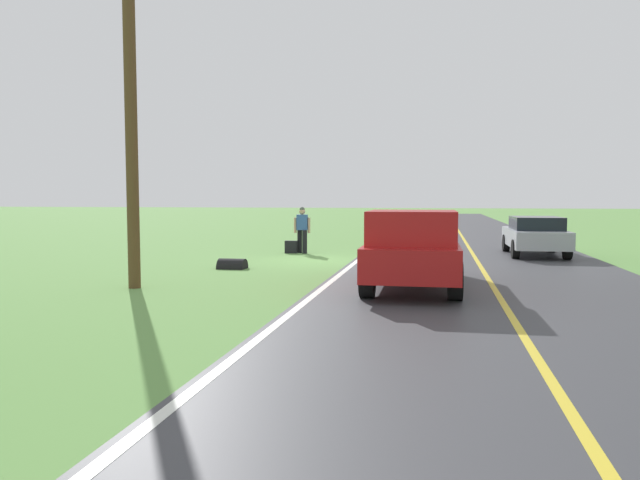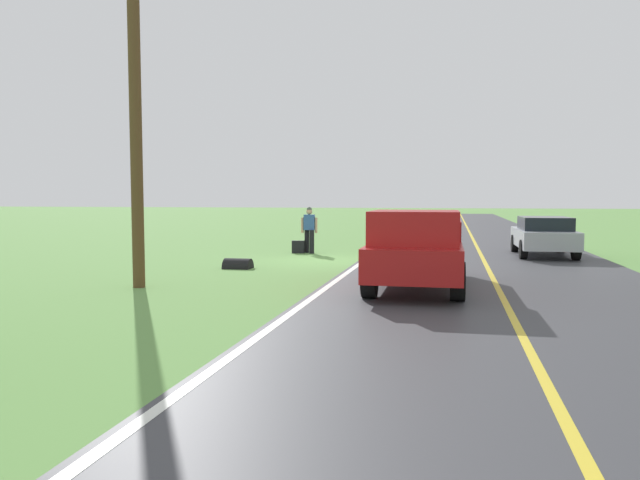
{
  "view_description": "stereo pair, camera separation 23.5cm",
  "coord_description": "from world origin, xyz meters",
  "px_view_note": "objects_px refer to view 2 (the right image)",
  "views": [
    {
      "loc": [
        -3.93,
        19.51,
        2.11
      ],
      "look_at": [
        -1.9,
        9.18,
        1.36
      ],
      "focal_mm": 33.67,
      "sensor_mm": 36.0,
      "label": 1
    },
    {
      "loc": [
        -4.16,
        19.47,
        2.11
      ],
      "look_at": [
        -1.9,
        9.18,
        1.36
      ],
      "focal_mm": 33.67,
      "sensor_mm": 36.0,
      "label": 2
    }
  ],
  "objects_px": {
    "suitcase_carried": "(298,247)",
    "sedan_near_oncoming": "(544,235)",
    "pickup_truck_passing": "(417,247)",
    "hitchhiker_walking": "(309,227)",
    "utility_pole_roadside": "(136,119)"
  },
  "relations": [
    {
      "from": "suitcase_carried",
      "to": "sedan_near_oncoming",
      "type": "distance_m",
      "value": 8.97
    },
    {
      "from": "hitchhiker_walking",
      "to": "sedan_near_oncoming",
      "type": "xyz_separation_m",
      "value": [
        -8.5,
        -0.8,
        -0.23
      ]
    },
    {
      "from": "hitchhiker_walking",
      "to": "pickup_truck_passing",
      "type": "bearing_deg",
      "value": 118.74
    },
    {
      "from": "suitcase_carried",
      "to": "utility_pole_roadside",
      "type": "xyz_separation_m",
      "value": [
        1.49,
        9.15,
        3.67
      ]
    },
    {
      "from": "pickup_truck_passing",
      "to": "sedan_near_oncoming",
      "type": "height_order",
      "value": "pickup_truck_passing"
    },
    {
      "from": "suitcase_carried",
      "to": "utility_pole_roadside",
      "type": "relative_size",
      "value": 0.06
    },
    {
      "from": "pickup_truck_passing",
      "to": "sedan_near_oncoming",
      "type": "xyz_separation_m",
      "value": [
        -4.03,
        -8.95,
        -0.21
      ]
    },
    {
      "from": "hitchhiker_walking",
      "to": "pickup_truck_passing",
      "type": "xyz_separation_m",
      "value": [
        -4.47,
        8.15,
        -0.01
      ]
    },
    {
      "from": "pickup_truck_passing",
      "to": "hitchhiker_walking",
      "type": "bearing_deg",
      "value": -61.26
    },
    {
      "from": "hitchhiker_walking",
      "to": "utility_pole_roadside",
      "type": "xyz_separation_m",
      "value": [
        1.9,
        9.28,
        2.93
      ]
    },
    {
      "from": "suitcase_carried",
      "to": "sedan_near_oncoming",
      "type": "bearing_deg",
      "value": 90.27
    },
    {
      "from": "sedan_near_oncoming",
      "to": "utility_pole_roadside",
      "type": "bearing_deg",
      "value": 44.11
    },
    {
      "from": "pickup_truck_passing",
      "to": "sedan_near_oncoming",
      "type": "distance_m",
      "value": 9.82
    },
    {
      "from": "pickup_truck_passing",
      "to": "utility_pole_roadside",
      "type": "relative_size",
      "value": 0.69
    },
    {
      "from": "sedan_near_oncoming",
      "to": "utility_pole_roadside",
      "type": "relative_size",
      "value": 0.56
    }
  ]
}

